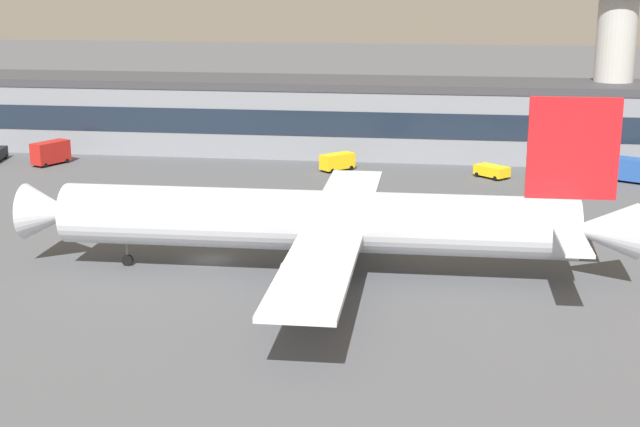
% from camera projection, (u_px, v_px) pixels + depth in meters
% --- Properties ---
extents(ground_plane, '(600.00, 600.00, 0.00)m').
position_uv_depth(ground_plane, '(210.00, 260.00, 95.61)').
color(ground_plane, '#4C4F54').
extents(terminal_building, '(151.53, 14.82, 11.98)m').
position_uv_depth(terminal_building, '(303.00, 116.00, 151.45)').
color(terminal_building, gray).
rests_on(terminal_building, ground_plane).
extents(airliner, '(59.78, 50.95, 17.71)m').
position_uv_depth(airliner, '(323.00, 221.00, 90.09)').
color(airliner, silver).
rests_on(airliner, ground_plane).
extents(control_tower, '(11.54, 11.54, 32.27)m').
position_uv_depth(control_tower, '(617.00, 29.00, 144.05)').
color(control_tower, '#B7B7B2').
rests_on(control_tower, ground_plane).
extents(fuel_truck, '(8.70, 6.52, 3.35)m').
position_uv_depth(fuel_truck, '(637.00, 170.00, 130.17)').
color(fuel_truck, '#2651A5').
rests_on(fuel_truck, ground_plane).
extents(pushback_tractor, '(5.30, 5.15, 1.75)m').
position_uv_depth(pushback_tractor, '(492.00, 171.00, 133.41)').
color(pushback_tractor, yellow).
rests_on(pushback_tractor, ground_plane).
extents(stair_truck, '(4.74, 6.45, 3.55)m').
position_uv_depth(stair_truck, '(50.00, 152.00, 142.32)').
color(stair_truck, red).
rests_on(stair_truck, ground_plane).
extents(crew_van, '(5.17, 5.29, 2.55)m').
position_uv_depth(crew_van, '(337.00, 161.00, 138.10)').
color(crew_van, yellow).
rests_on(crew_van, ground_plane).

